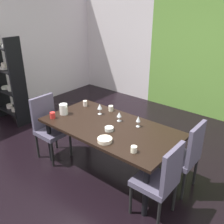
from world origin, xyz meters
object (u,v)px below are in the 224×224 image
(wine_glass_east, at_px, (119,115))
(cup_near_window, at_px, (134,149))
(chair_right_far, at_px, (185,154))
(serving_bowl_north, at_px, (109,129))
(dining_table, at_px, (110,131))
(serving_bowl_center, at_px, (105,140))
(pitcher_front, at_px, (64,109))
(chair_left_near, at_px, (49,125))
(cup_south, at_px, (111,108))
(chair_right_near, at_px, (161,178))
(cup_rear, at_px, (53,115))
(wine_glass_left, at_px, (138,119))
(display_shelf, at_px, (8,80))
(wine_glass_near_shelf, at_px, (100,107))
(cup_west, at_px, (85,103))

(wine_glass_east, xyz_separation_m, cup_near_window, (0.64, -0.54, -0.06))
(chair_right_far, xyz_separation_m, serving_bowl_north, (-0.94, -0.42, 0.22))
(dining_table, xyz_separation_m, serving_bowl_center, (0.22, -0.37, 0.10))
(pitcher_front, bearing_deg, chair_left_near, -141.24)
(cup_near_window, distance_m, cup_south, 1.22)
(chair_right_near, bearing_deg, cup_rear, 91.30)
(chair_left_near, xyz_separation_m, wine_glass_left, (1.33, 0.55, 0.31))
(serving_bowl_center, relative_size, cup_near_window, 2.44)
(chair_right_near, bearing_deg, serving_bowl_north, 77.78)
(dining_table, height_order, cup_rear, cup_rear)
(chair_left_near, bearing_deg, cup_south, 136.34)
(dining_table, distance_m, serving_bowl_center, 0.44)
(display_shelf, xyz_separation_m, wine_glass_east, (2.73, 0.19, -0.04))
(chair_right_far, relative_size, wine_glass_near_shelf, 5.86)
(display_shelf, bearing_deg, cup_near_window, -5.81)
(chair_left_near, distance_m, serving_bowl_center, 1.26)
(display_shelf, relative_size, wine_glass_left, 11.13)
(display_shelf, relative_size, cup_south, 20.30)
(serving_bowl_north, bearing_deg, cup_south, 127.68)
(cup_south, bearing_deg, serving_bowl_north, -52.32)
(chair_right_near, xyz_separation_m, cup_rear, (-1.84, -0.04, 0.25))
(display_shelf, distance_m, pitcher_front, 1.92)
(cup_south, bearing_deg, cup_near_window, -37.42)
(cup_west, bearing_deg, dining_table, -20.36)
(cup_near_window, height_order, cup_west, cup_west)
(wine_glass_left, height_order, pitcher_front, pitcher_front)
(dining_table, distance_m, chair_left_near, 1.07)
(chair_right_near, distance_m, wine_glass_near_shelf, 1.52)
(chair_right_near, height_order, wine_glass_left, chair_right_near)
(wine_glass_east, distance_m, cup_rear, 1.01)
(display_shelf, bearing_deg, dining_table, -0.36)
(chair_right_near, bearing_deg, pitcher_front, 84.90)
(display_shelf, relative_size, pitcher_front, 10.64)
(chair_left_near, bearing_deg, chair_right_far, 107.01)
(dining_table, xyz_separation_m, wine_glass_east, (0.00, 0.21, 0.17))
(wine_glass_east, bearing_deg, dining_table, -90.43)
(chair_right_far, bearing_deg, chair_right_near, 179.84)
(dining_table, relative_size, wine_glass_east, 14.15)
(wine_glass_near_shelf, relative_size, wine_glass_east, 1.24)
(wine_glass_left, bearing_deg, chair_right_far, 5.81)
(display_shelf, relative_size, wine_glass_east, 12.71)
(chair_right_far, xyz_separation_m, cup_rear, (-1.85, -0.66, 0.24))
(dining_table, relative_size, display_shelf, 1.11)
(chair_right_far, height_order, cup_south, chair_right_far)
(display_shelf, bearing_deg, pitcher_front, -4.92)
(wine_glass_left, distance_m, cup_rear, 1.29)
(chair_left_near, height_order, wine_glass_near_shelf, chair_left_near)
(serving_bowl_north, bearing_deg, dining_table, 125.28)
(wine_glass_near_shelf, distance_m, cup_south, 0.23)
(wine_glass_left, bearing_deg, cup_west, 177.29)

